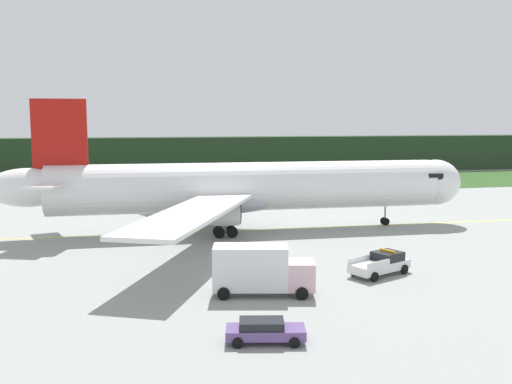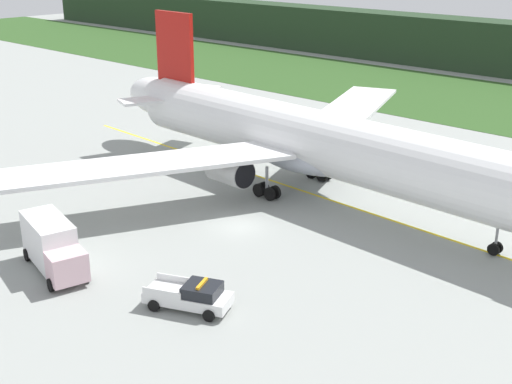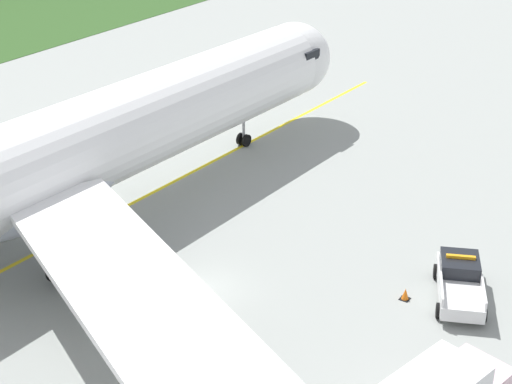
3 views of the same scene
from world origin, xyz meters
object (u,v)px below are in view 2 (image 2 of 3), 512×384
object	(u,v)px
airliner	(317,143)
catering_truck	(52,245)
apron_cone	(198,283)
ops_pickup_truck	(191,295)

from	to	relation	value
airliner	catering_truck	size ratio (longest dim) A/B	7.16
catering_truck	apron_cone	bearing A→B (deg)	28.88
airliner	catering_truck	xyz separation A→B (m)	(-4.10, -23.96, -3.01)
airliner	catering_truck	world-z (taller)	airliner
apron_cone	catering_truck	bearing A→B (deg)	-151.12
ops_pickup_truck	catering_truck	distance (m)	11.33
ops_pickup_truck	apron_cone	bearing A→B (deg)	129.58
ops_pickup_truck	catering_truck	bearing A→B (deg)	-164.99
airliner	ops_pickup_truck	bearing A→B (deg)	-72.10
ops_pickup_truck	airliner	bearing A→B (deg)	107.90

